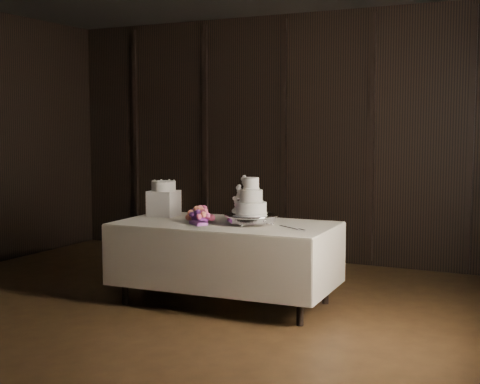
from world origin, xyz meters
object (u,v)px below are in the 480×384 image
at_px(cake_stand, 251,219).
at_px(small_cake, 164,186).
at_px(display_table, 225,260).
at_px(wedding_cake, 248,200).
at_px(bouquet, 200,216).
at_px(box_pedestal, 164,203).

relative_size(cake_stand, small_cake, 2.03).
height_order(display_table, wedding_cake, wedding_cake).
bearing_deg(small_cake, bouquet, -24.44).
xyz_separation_m(display_table, wedding_cake, (0.23, -0.00, 0.57)).
relative_size(cake_stand, bouquet, 1.22).
bearing_deg(wedding_cake, cake_stand, 24.43).
bearing_deg(bouquet, wedding_cake, 11.98).
distance_m(cake_stand, small_cake, 1.06).
relative_size(bouquet, small_cake, 1.66).
height_order(cake_stand, wedding_cake, wedding_cake).
height_order(cake_stand, box_pedestal, box_pedestal).
bearing_deg(box_pedestal, display_table, -11.53).
bearing_deg(wedding_cake, display_table, 174.38).
bearing_deg(small_cake, cake_stand, -7.99).
xyz_separation_m(display_table, cake_stand, (0.26, 0.01, 0.39)).
relative_size(cake_stand, box_pedestal, 1.86).
bearing_deg(box_pedestal, cake_stand, -7.99).
bearing_deg(cake_stand, bouquet, -166.99).
relative_size(display_table, wedding_cake, 6.07).
bearing_deg(cake_stand, small_cake, 172.01).
xyz_separation_m(wedding_cake, bouquet, (-0.44, -0.09, -0.16)).
bearing_deg(box_pedestal, bouquet, -24.44).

